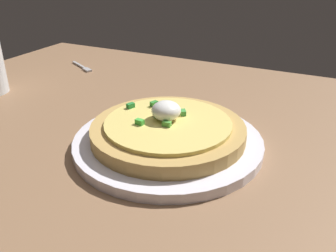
% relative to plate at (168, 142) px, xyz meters
% --- Properties ---
extents(dining_table, '(1.20, 0.87, 0.02)m').
position_rel_plate_xyz_m(dining_table, '(-0.03, 0.04, -0.02)').
color(dining_table, '#876346').
rests_on(dining_table, ground).
extents(plate, '(0.30, 0.30, 0.02)m').
position_rel_plate_xyz_m(plate, '(0.00, 0.00, 0.00)').
color(plate, white).
rests_on(plate, dining_table).
extents(pizza, '(0.24, 0.24, 0.06)m').
position_rel_plate_xyz_m(pizza, '(-0.00, 0.00, 0.02)').
color(pizza, tan).
rests_on(pizza, plate).
extents(fork, '(0.10, 0.06, 0.00)m').
position_rel_plate_xyz_m(fork, '(-0.39, 0.28, -0.01)').
color(fork, '#B7B7BC').
rests_on(fork, dining_table).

